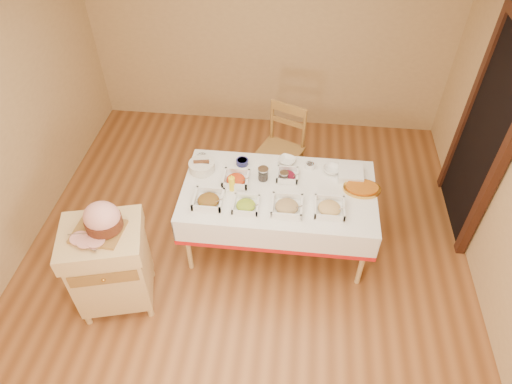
# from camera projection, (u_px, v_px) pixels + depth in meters

# --- Properties ---
(room_shell) EXTENTS (5.00, 5.00, 5.00)m
(room_shell) POSITION_uv_depth(u_px,v_px,m) (242.00, 164.00, 3.71)
(room_shell) COLOR #94582D
(room_shell) RESTS_ON ground
(doorway) EXTENTS (0.09, 1.10, 2.20)m
(doorway) POSITION_uv_depth(u_px,v_px,m) (485.00, 134.00, 4.31)
(doorway) COLOR black
(doorway) RESTS_ON ground
(dining_table) EXTENTS (1.82, 1.02, 0.76)m
(dining_table) POSITION_uv_depth(u_px,v_px,m) (278.00, 202.00, 4.39)
(dining_table) COLOR #DDB979
(dining_table) RESTS_ON ground
(butcher_cart) EXTENTS (0.78, 0.70, 0.94)m
(butcher_cart) POSITION_uv_depth(u_px,v_px,m) (110.00, 263.00, 3.94)
(butcher_cart) COLOR #DDB979
(butcher_cart) RESTS_ON ground
(dining_chair) EXTENTS (0.59, 0.57, 1.02)m
(dining_chair) POSITION_uv_depth(u_px,v_px,m) (281.00, 149.00, 5.10)
(dining_chair) COLOR olive
(dining_chair) RESTS_ON ground
(ham_on_board) EXTENTS (0.41, 0.39, 0.27)m
(ham_on_board) POSITION_uv_depth(u_px,v_px,m) (102.00, 220.00, 3.60)
(ham_on_board) COLOR olive
(ham_on_board) RESTS_ON butcher_cart
(serving_dish_a) EXTENTS (0.27, 0.27, 0.12)m
(serving_dish_a) POSITION_uv_depth(u_px,v_px,m) (208.00, 200.00, 4.12)
(serving_dish_a) COLOR white
(serving_dish_a) RESTS_ON dining_table
(serving_dish_b) EXTENTS (0.23, 0.23, 0.09)m
(serving_dish_b) POSITION_uv_depth(u_px,v_px,m) (246.00, 205.00, 4.09)
(serving_dish_b) COLOR white
(serving_dish_b) RESTS_ON dining_table
(serving_dish_c) EXTENTS (0.28, 0.28, 0.11)m
(serving_dish_c) POSITION_uv_depth(u_px,v_px,m) (287.00, 206.00, 4.07)
(serving_dish_c) COLOR white
(serving_dish_c) RESTS_ON dining_table
(serving_dish_d) EXTENTS (0.27, 0.27, 0.10)m
(serving_dish_d) POSITION_uv_depth(u_px,v_px,m) (329.00, 208.00, 4.06)
(serving_dish_d) COLOR white
(serving_dish_d) RESTS_ON dining_table
(serving_dish_e) EXTENTS (0.25, 0.24, 0.12)m
(serving_dish_e) POSITION_uv_depth(u_px,v_px,m) (236.00, 179.00, 4.33)
(serving_dish_e) COLOR white
(serving_dish_e) RESTS_ON dining_table
(serving_dish_f) EXTENTS (0.21, 0.20, 0.10)m
(serving_dish_f) POSITION_uv_depth(u_px,v_px,m) (287.00, 175.00, 4.38)
(serving_dish_f) COLOR white
(serving_dish_f) RESTS_ON dining_table
(small_bowl_left) EXTENTS (0.13, 0.13, 0.06)m
(small_bowl_left) POSITION_uv_depth(u_px,v_px,m) (202.00, 158.00, 4.57)
(small_bowl_left) COLOR white
(small_bowl_left) RESTS_ON dining_table
(small_bowl_mid) EXTENTS (0.12, 0.12, 0.05)m
(small_bowl_mid) POSITION_uv_depth(u_px,v_px,m) (242.00, 162.00, 4.53)
(small_bowl_mid) COLOR navy
(small_bowl_mid) RESTS_ON dining_table
(small_bowl_right) EXTENTS (0.10, 0.10, 0.05)m
(small_bowl_right) POSITION_uv_depth(u_px,v_px,m) (310.00, 165.00, 4.49)
(small_bowl_right) COLOR white
(small_bowl_right) RESTS_ON dining_table
(bowl_white_imported) EXTENTS (0.22, 0.22, 0.04)m
(bowl_white_imported) POSITION_uv_depth(u_px,v_px,m) (287.00, 161.00, 4.55)
(bowl_white_imported) COLOR white
(bowl_white_imported) RESTS_ON dining_table
(bowl_small_imported) EXTENTS (0.20, 0.20, 0.05)m
(bowl_small_imported) POSITION_uv_depth(u_px,v_px,m) (332.00, 170.00, 4.44)
(bowl_small_imported) COLOR white
(bowl_small_imported) RESTS_ON dining_table
(preserve_jar_left) EXTENTS (0.10, 0.10, 0.13)m
(preserve_jar_left) POSITION_uv_depth(u_px,v_px,m) (263.00, 174.00, 4.34)
(preserve_jar_left) COLOR silver
(preserve_jar_left) RESTS_ON dining_table
(preserve_jar_right) EXTENTS (0.09, 0.09, 0.11)m
(preserve_jar_right) POSITION_uv_depth(u_px,v_px,m) (284.00, 177.00, 4.33)
(preserve_jar_right) COLOR silver
(preserve_jar_right) RESTS_ON dining_table
(mustard_bottle) EXTENTS (0.06, 0.06, 0.18)m
(mustard_bottle) POSITION_uv_depth(u_px,v_px,m) (232.00, 183.00, 4.22)
(mustard_bottle) COLOR yellow
(mustard_bottle) RESTS_ON dining_table
(bread_basket) EXTENTS (0.25, 0.25, 0.11)m
(bread_basket) POSITION_uv_depth(u_px,v_px,m) (202.00, 166.00, 4.45)
(bread_basket) COLOR silver
(bread_basket) RESTS_ON dining_table
(plate_stack) EXTENTS (0.24, 0.24, 0.07)m
(plate_stack) POSITION_uv_depth(u_px,v_px,m) (350.00, 174.00, 4.39)
(plate_stack) COLOR white
(plate_stack) RESTS_ON dining_table
(brass_platter) EXTENTS (0.35, 0.25, 0.05)m
(brass_platter) POSITION_uv_depth(u_px,v_px,m) (362.00, 188.00, 4.26)
(brass_platter) COLOR gold
(brass_platter) RESTS_ON dining_table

